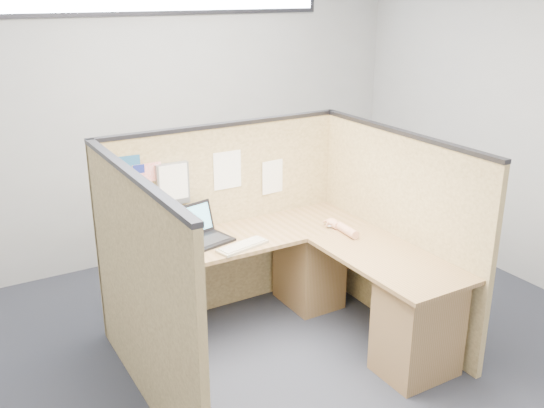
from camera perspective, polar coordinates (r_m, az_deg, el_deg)
floor at (r=4.41m, az=1.78°, el=-14.67°), size 5.00×5.00×0.00m
wall_back at (r=5.77m, az=-10.21°, el=8.50°), size 5.00×0.00×5.00m
cubicle_partitions at (r=4.36m, az=-1.11°, el=-3.56°), size 2.06×1.83×1.53m
l_desk at (r=4.50m, az=1.87°, el=-8.09°), size 1.95×1.75×0.73m
laptop at (r=4.51m, az=-6.52°, el=-2.58°), size 0.40×0.41×0.25m
keyboard at (r=4.36m, az=-2.79°, el=-3.96°), size 0.42×0.22×0.03m
mouse at (r=4.74m, az=5.62°, el=-1.92°), size 0.11×0.08×0.04m
hand_forearm at (r=4.65m, az=6.63°, el=-2.23°), size 0.10×0.35×0.07m
blue_poster at (r=4.39m, az=-13.35°, el=2.97°), size 0.17×0.02×0.23m
american_flag at (r=4.42m, az=-11.93°, el=2.68°), size 0.21×0.01×0.37m
file_holder at (r=4.50m, az=-9.33°, el=1.89°), size 0.25×0.05×0.32m
paper_left at (r=4.69m, az=-4.22°, el=3.19°), size 0.23×0.01×0.30m
paper_right at (r=4.91m, az=0.13°, el=2.58°), size 0.21×0.02×0.27m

